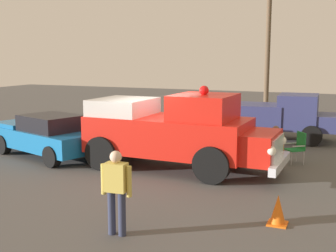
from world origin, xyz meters
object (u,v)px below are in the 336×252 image
(vintage_fire_truck, at_px, (175,131))
(utility_pole, at_px, (268,51))
(lawn_chair_near_truck, at_px, (277,148))
(lawn_chair_spare, at_px, (298,145))
(spectator_standing, at_px, (116,187))
(parked_pickup, at_px, (276,116))
(lawn_chair_by_car, at_px, (233,132))
(traffic_cone, at_px, (278,210))
(classic_hot_rod, at_px, (46,135))
(spectator_seated, at_px, (273,145))

(vintage_fire_truck, distance_m, utility_pole, 11.83)
(vintage_fire_truck, height_order, lawn_chair_near_truck, vintage_fire_truck)
(lawn_chair_spare, height_order, spectator_standing, spectator_standing)
(parked_pickup, bearing_deg, lawn_chair_by_car, -119.04)
(lawn_chair_spare, xyz_separation_m, spectator_standing, (-2.52, -7.31, 0.37))
(traffic_cone, bearing_deg, lawn_chair_by_car, 111.47)
(vintage_fire_truck, bearing_deg, spectator_standing, -80.58)
(vintage_fire_truck, relative_size, traffic_cone, 9.45)
(parked_pickup, bearing_deg, utility_pole, 104.47)
(parked_pickup, height_order, traffic_cone, parked_pickup)
(spectator_standing, bearing_deg, traffic_cone, 32.13)
(lawn_chair_near_truck, bearing_deg, utility_pole, 102.49)
(classic_hot_rod, relative_size, lawn_chair_near_truck, 4.62)
(spectator_seated, bearing_deg, lawn_chair_by_car, 128.61)
(classic_hot_rod, relative_size, utility_pole, 0.66)
(classic_hot_rod, relative_size, lawn_chair_by_car, 4.62)
(classic_hot_rod, distance_m, lawn_chair_by_car, 6.83)
(spectator_seated, bearing_deg, traffic_cone, -78.94)
(utility_pole, distance_m, traffic_cone, 15.57)
(utility_pole, bearing_deg, vintage_fire_truck, -92.96)
(classic_hot_rod, bearing_deg, vintage_fire_truck, 0.66)
(spectator_seated, xyz_separation_m, traffic_cone, (0.95, -4.84, -0.39))
(spectator_seated, height_order, utility_pole, utility_pole)
(vintage_fire_truck, bearing_deg, lawn_chair_spare, 33.31)
(lawn_chair_near_truck, xyz_separation_m, lawn_chair_by_car, (-2.00, 2.30, 0.00))
(spectator_seated, bearing_deg, classic_hot_rod, -168.27)
(lawn_chair_spare, height_order, utility_pole, utility_pole)
(utility_pole, bearing_deg, parked_pickup, -75.53)
(lawn_chair_by_car, xyz_separation_m, spectator_standing, (0.04, -8.96, 0.37))
(lawn_chair_by_car, bearing_deg, vintage_fire_truck, -101.80)
(classic_hot_rod, height_order, lawn_chair_by_car, classic_hot_rod)
(lawn_chair_near_truck, bearing_deg, lawn_chair_spare, 49.10)
(classic_hot_rod, relative_size, lawn_chair_spare, 4.62)
(lawn_chair_near_truck, distance_m, lawn_chair_spare, 0.86)
(parked_pickup, distance_m, traffic_cone, 9.55)
(lawn_chair_spare, relative_size, utility_pole, 0.14)
(vintage_fire_truck, relative_size, lawn_chair_spare, 5.88)
(vintage_fire_truck, bearing_deg, lawn_chair_near_truck, 29.15)
(lawn_chair_by_car, relative_size, spectator_seated, 0.79)
(classic_hot_rod, height_order, utility_pole, utility_pole)
(spectator_seated, height_order, traffic_cone, spectator_seated)
(vintage_fire_truck, xyz_separation_m, lawn_chair_near_truck, (2.81, 1.57, -0.61))
(lawn_chair_spare, distance_m, traffic_cone, 5.57)
(spectator_standing, xyz_separation_m, utility_pole, (-0.25, 16.65, 2.73))
(spectator_standing, distance_m, utility_pole, 16.87)
(vintage_fire_truck, relative_size, parked_pickup, 1.23)
(classic_hot_rod, bearing_deg, parked_pickup, 41.86)
(spectator_seated, bearing_deg, lawn_chair_spare, 46.67)
(traffic_cone, bearing_deg, lawn_chair_spare, 92.80)
(lawn_chair_spare, height_order, spectator_seated, spectator_seated)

